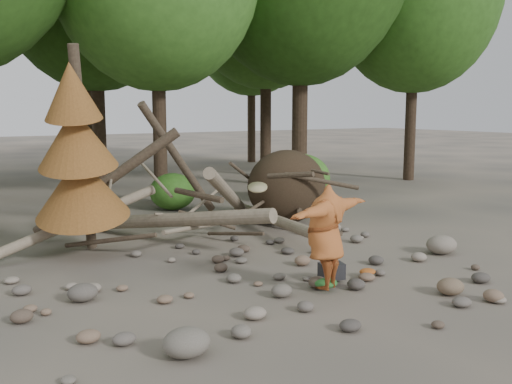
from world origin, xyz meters
TOP-DOWN VIEW (x-y plane):
  - ground at (0.00, 0.00)m, footprint 120.00×120.00m
  - deadfall_pile at (2.02, 4.24)m, footprint 8.55×5.24m
  - dead_conifer at (-3.12, 3.37)m, footprint 2.06×2.16m
  - bush_mid at (0.80, 7.80)m, footprint 1.40×1.40m
  - bush_right at (5.00, 7.00)m, footprint 2.00×2.00m
  - frisbee_thrower at (-0.22, -0.91)m, footprint 2.96×1.36m
  - backpack at (0.25, -0.50)m, footprint 0.48×0.38m
  - cloth_green at (-0.13, -0.83)m, footprint 0.41×0.34m
  - cloth_orange at (0.99, -0.63)m, footprint 0.32×0.26m
  - boulder_front_left at (-3.25, -1.97)m, footprint 0.61×0.55m
  - boulder_front_right at (1.49, -2.09)m, footprint 0.47×0.42m
  - boulder_mid_right at (3.51, -0.17)m, footprint 0.67×0.60m
  - boulder_mid_left at (-3.80, 0.79)m, footprint 0.49×0.44m

SIDE VIEW (x-z plane):
  - ground at x=0.00m, z-range 0.00..0.00m
  - cloth_orange at x=0.99m, z-range 0.00..0.12m
  - cloth_green at x=-0.13m, z-range 0.00..0.15m
  - boulder_front_right at x=1.49m, z-range 0.00..0.28m
  - backpack at x=0.25m, z-range 0.00..0.28m
  - boulder_mid_left at x=-3.80m, z-range 0.00..0.29m
  - boulder_front_left at x=-3.25m, z-range 0.00..0.37m
  - boulder_mid_right at x=3.51m, z-range 0.00..0.40m
  - bush_mid at x=0.80m, z-range 0.00..1.12m
  - bush_right at x=5.00m, z-range 0.00..1.60m
  - deadfall_pile at x=2.02m, z-range -0.70..2.60m
  - frisbee_thrower at x=-0.22m, z-range -0.03..1.95m
  - dead_conifer at x=-3.12m, z-range -0.06..4.29m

